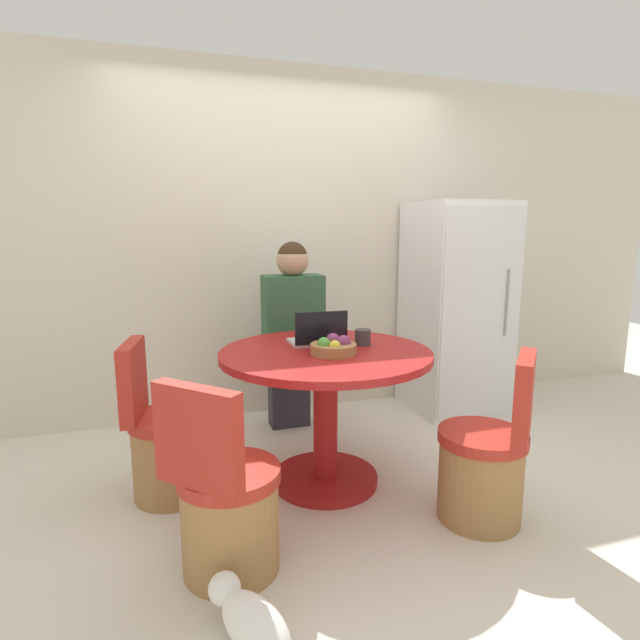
% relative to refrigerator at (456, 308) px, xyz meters
% --- Properties ---
extents(ground_plane, '(12.00, 12.00, 0.00)m').
position_rel_refrigerator_xyz_m(ground_plane, '(-1.28, -0.97, -0.81)').
color(ground_plane, beige).
extents(wall_back, '(7.00, 0.06, 2.60)m').
position_rel_refrigerator_xyz_m(wall_back, '(-1.28, 0.39, 0.49)').
color(wall_back, beige).
rests_on(wall_back, ground_plane).
extents(refrigerator, '(0.67, 0.69, 1.62)m').
position_rel_refrigerator_xyz_m(refrigerator, '(0.00, 0.00, 0.00)').
color(refrigerator, white).
rests_on(refrigerator, ground_plane).
extents(dining_table, '(1.15, 1.15, 0.77)m').
position_rel_refrigerator_xyz_m(dining_table, '(-1.36, -0.86, -0.27)').
color(dining_table, maroon).
rests_on(dining_table, ground_plane).
extents(chair_near_left_corner, '(0.49, 0.49, 0.85)m').
position_rel_refrigerator_xyz_m(chair_near_left_corner, '(-1.97, -1.46, -0.53)').
color(chair_near_left_corner, '#9E7042').
rests_on(chair_near_left_corner, ground_plane).
extents(chair_near_right_corner, '(0.49, 0.49, 0.85)m').
position_rel_refrigerator_xyz_m(chair_near_right_corner, '(-0.73, -1.45, -0.53)').
color(chair_near_right_corner, '#9E7042').
rests_on(chair_near_right_corner, ground_plane).
extents(chair_left_side, '(0.44, 0.43, 0.85)m').
position_rel_refrigerator_xyz_m(chair_left_side, '(-2.20, -0.74, -0.53)').
color(chair_left_side, '#9E7042').
rests_on(chair_left_side, ground_plane).
extents(person_seated, '(0.40, 0.37, 1.34)m').
position_rel_refrigerator_xyz_m(person_seated, '(-1.34, -0.07, -0.07)').
color(person_seated, '#2D2D38').
rests_on(person_seated, ground_plane).
extents(laptop, '(0.30, 0.21, 0.20)m').
position_rel_refrigerator_xyz_m(laptop, '(-1.35, -0.71, -0.00)').
color(laptop, '#B7B7BC').
rests_on(laptop, dining_table).
extents(fruit_bowl, '(0.24, 0.24, 0.10)m').
position_rel_refrigerator_xyz_m(fruit_bowl, '(-1.34, -0.95, -0.00)').
color(fruit_bowl, olive).
rests_on(fruit_bowl, dining_table).
extents(coffee_cup, '(0.09, 0.09, 0.09)m').
position_rel_refrigerator_xyz_m(coffee_cup, '(-1.11, -0.81, 0.00)').
color(coffee_cup, '#383333').
rests_on(coffee_cup, dining_table).
extents(cat, '(0.29, 0.44, 0.18)m').
position_rel_refrigerator_xyz_m(cat, '(-1.95, -1.87, -0.71)').
color(cat, white).
rests_on(cat, ground_plane).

